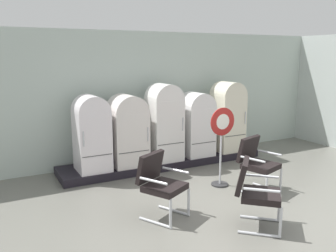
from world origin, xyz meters
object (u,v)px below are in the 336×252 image
refrigerator_0 (92,131)px  refrigerator_2 (164,120)px  armchair_center (255,190)px  sign_stand (221,146)px  armchair_left (160,181)px  refrigerator_1 (127,128)px  refrigerator_4 (228,114)px  refrigerator_3 (196,122)px  armchair_right (257,161)px

refrigerator_0 → refrigerator_2: refrigerator_2 is taller
armchair_center → sign_stand: sign_stand is taller
armchair_left → sign_stand: sign_stand is taller
refrigerator_1 → refrigerator_2: bearing=-2.6°
refrigerator_4 → refrigerator_3: bearing=178.9°
refrigerator_0 → armchair_left: bearing=-79.6°
refrigerator_2 → refrigerator_4: (1.67, 0.00, -0.01)m
armchair_left → armchair_center: (1.02, -0.91, 0.00)m
refrigerator_1 → refrigerator_4: bearing=-0.8°
refrigerator_0 → armchair_center: 3.41m
refrigerator_3 → sign_stand: refrigerator_3 is taller
armchair_center → sign_stand: 1.66m
armchair_right → sign_stand: (-0.40, 0.51, 0.20)m
refrigerator_0 → refrigerator_2: 1.57m
refrigerator_3 → sign_stand: 1.59m
sign_stand → armchair_right: bearing=-52.3°
refrigerator_0 → armchair_left: refrigerator_0 is taller
refrigerator_4 → armchair_left: 3.60m
armchair_left → armchair_center: same height
refrigerator_2 → armchair_right: size_ratio=1.69×
refrigerator_0 → refrigerator_3: bearing=-0.0°
refrigerator_2 → refrigerator_4: bearing=0.1°
armchair_right → sign_stand: size_ratio=0.66×
refrigerator_2 → refrigerator_3: size_ratio=1.16×
refrigerator_2 → armchair_right: 2.22m
refrigerator_2 → refrigerator_3: bearing=1.4°
armchair_right → refrigerator_3: bearing=89.6°
refrigerator_4 → armchair_center: bearing=-120.8°
refrigerator_2 → armchair_right: bearing=-68.5°
refrigerator_0 → refrigerator_1: bearing=1.2°
armchair_center → armchair_right: bearing=47.6°
armchair_left → armchair_right: (1.97, 0.13, 0.00)m
refrigerator_0 → refrigerator_2: (1.57, -0.02, 0.09)m
refrigerator_0 → refrigerator_4: (3.24, -0.02, 0.08)m
refrigerator_4 → refrigerator_0: bearing=179.7°
refrigerator_0 → armchair_right: (2.37, -2.04, -0.39)m
refrigerator_1 → refrigerator_3: bearing=-0.6°
sign_stand → refrigerator_0: bearing=142.2°
refrigerator_1 → armchair_left: (-0.35, -2.19, -0.36)m
refrigerator_1 → sign_stand: size_ratio=0.99×
armchair_left → refrigerator_1: bearing=80.9°
sign_stand → refrigerator_1: bearing=128.4°
refrigerator_2 → sign_stand: bearing=-75.1°
refrigerator_0 → armchair_right: size_ratio=1.53×
refrigerator_2 → sign_stand: refrigerator_2 is taller
armchair_right → sign_stand: bearing=127.7°
refrigerator_2 → armchair_right: refrigerator_2 is taller
refrigerator_4 → sign_stand: bearing=-130.0°
armchair_left → sign_stand: (1.58, 0.64, 0.20)m
refrigerator_1 → refrigerator_0: bearing=-178.8°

